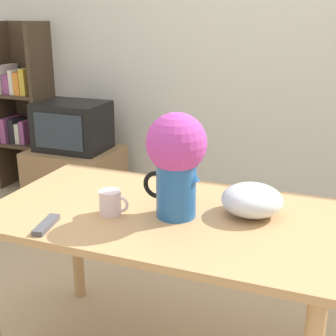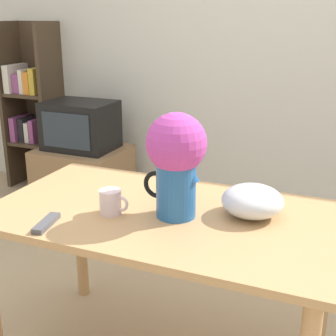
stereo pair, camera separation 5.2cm
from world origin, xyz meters
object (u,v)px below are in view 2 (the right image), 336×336
(flower_vase, at_px, (176,157))
(coffee_mug, at_px, (111,202))
(tv_set, at_px, (80,125))
(white_bowl, at_px, (252,201))

(flower_vase, relative_size, coffee_mug, 3.33)
(tv_set, bearing_deg, coffee_mug, -53.13)
(tv_set, bearing_deg, flower_vase, -46.08)
(coffee_mug, distance_m, tv_set, 1.86)
(flower_vase, xyz_separation_m, coffee_mug, (-0.24, -0.08, -0.19))
(flower_vase, xyz_separation_m, tv_set, (-1.36, 1.41, -0.31))
(flower_vase, xyz_separation_m, white_bowl, (0.27, 0.12, -0.18))
(white_bowl, bearing_deg, tv_set, 141.53)
(flower_vase, distance_m, white_bowl, 0.34)
(coffee_mug, height_order, white_bowl, white_bowl)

